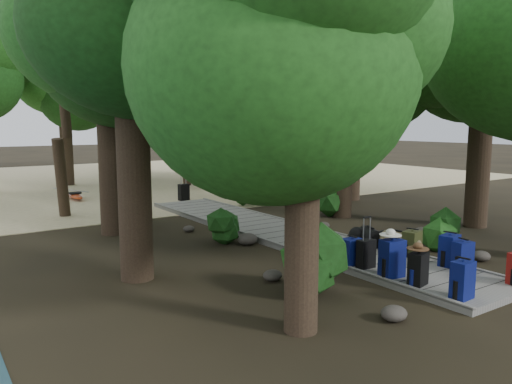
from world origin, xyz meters
TOP-DOWN VIEW (x-y plane):
  - ground at (0.00, 0.00)m, footprint 120.00×120.00m
  - sand_beach at (0.00, 16.00)m, footprint 40.00×22.00m
  - boardwalk at (0.00, 1.00)m, footprint 2.00×12.00m
  - backpack_left_a at (-0.70, -4.61)m, footprint 0.38×0.28m
  - backpack_left_b at (-0.71, -3.78)m, footprint 0.39×0.31m
  - backpack_left_c at (-0.72, -3.21)m, footprint 0.44×0.34m
  - backpack_left_d at (-0.76, -2.25)m, footprint 0.39×0.29m
  - backpack_right_b at (0.65, -3.73)m, footprint 0.39×0.30m
  - backpack_right_c at (0.76, -3.37)m, footprint 0.44×0.35m
  - backpack_right_d at (0.74, -2.50)m, footprint 0.44×0.36m
  - duffel_right_khaki at (0.78, -2.15)m, footprint 0.51×0.71m
  - duffel_right_black at (0.71, -1.36)m, footprint 0.61×0.74m
  - suitcase_on_boardwalk at (-0.69, -2.56)m, footprint 0.36×0.20m
  - lone_suitcase_on_sand at (0.49, 7.72)m, footprint 0.42×0.28m
  - hat_brown at (-0.71, -3.75)m, footprint 0.37×0.37m
  - hat_white at (-0.72, -3.16)m, footprint 0.39×0.39m
  - kayak at (-2.81, 10.25)m, footprint 0.91×3.53m
  - sun_lounger at (3.01, 10.15)m, footprint 0.85×1.82m
  - tree_right_b at (5.17, -1.16)m, footprint 4.99×4.99m
  - tree_right_c at (3.10, 1.99)m, footprint 4.64×4.64m
  - tree_right_d at (5.86, 4.43)m, footprint 5.72×5.72m
  - tree_right_e at (4.03, 7.28)m, footprint 4.71×4.71m
  - tree_right_f at (6.35, 9.14)m, footprint 5.54×5.54m
  - tree_left_a at (-3.43, -3.92)m, footprint 4.06×4.06m
  - tree_left_b at (-4.44, -0.37)m, footprint 4.83×4.83m
  - tree_left_c at (-3.56, 3.66)m, footprint 4.93×4.93m
  - tree_back_a at (-1.87, 15.08)m, footprint 4.61×4.61m
  - tree_back_b at (1.76, 15.82)m, footprint 5.00×5.00m
  - tree_back_c at (5.30, 15.97)m, footprint 5.25×5.25m
  - palm_right_a at (3.22, 6.58)m, footprint 4.03×4.03m
  - palm_right_b at (4.74, 10.62)m, footprint 4.75×4.75m
  - palm_right_c at (2.89, 11.95)m, footprint 4.88×4.88m
  - palm_left_a at (-4.24, 6.88)m, footprint 4.60×4.60m
  - rock_left_a at (-2.07, -4.42)m, footprint 0.41×0.37m
  - rock_left_b at (-2.42, -1.89)m, footprint 0.37×0.33m
  - rock_left_c at (-1.29, 0.68)m, footprint 0.50×0.45m
  - rock_left_d at (-1.81, 2.74)m, footprint 0.31×0.28m
  - rock_right_a at (1.99, -3.30)m, footprint 0.40×0.36m
  - rock_right_b at (2.77, -1.21)m, footprint 0.48×0.43m
  - rock_right_c at (1.45, 1.02)m, footprint 0.34×0.31m
  - shrub_left_a at (-2.36, -2.93)m, footprint 1.26×1.26m
  - shrub_left_b at (-1.72, 1.17)m, footprint 0.90×0.90m
  - shrub_left_c at (-2.94, 4.75)m, footprint 1.28×1.28m
  - shrub_right_a at (2.17, -2.31)m, footprint 0.91×0.91m
  - shrub_right_b at (2.94, 2.36)m, footprint 1.33×1.33m
  - shrub_right_c at (1.74, 5.38)m, footprint 0.82×0.82m

SIDE VIEW (x-z plane):
  - ground at x=0.00m, z-range 0.00..0.00m
  - sand_beach at x=0.00m, z-range 0.00..0.02m
  - boardwalk at x=0.00m, z-range 0.00..0.12m
  - rock_left_d at x=-1.81m, z-range 0.00..0.17m
  - rock_right_c at x=1.45m, z-range 0.00..0.19m
  - rock_left_b at x=-2.42m, z-range 0.00..0.20m
  - rock_right_a at x=1.99m, z-range 0.00..0.22m
  - rock_left_a at x=-2.07m, z-range 0.00..0.22m
  - rock_right_b at x=2.77m, z-range 0.00..0.27m
  - rock_left_c at x=-1.29m, z-range 0.00..0.27m
  - kayak at x=-2.81m, z-range 0.02..0.37m
  - sun_lounger at x=3.01m, z-range 0.02..0.59m
  - duffel_right_black at x=0.71m, z-range 0.12..0.52m
  - lone_suitcase_on_sand at x=0.49m, z-range 0.02..0.63m
  - duffel_right_khaki at x=0.78m, z-range 0.12..0.56m
  - shrub_right_c at x=1.74m, z-range 0.00..0.74m
  - suitcase_on_boardwalk at x=-0.69m, z-range 0.12..0.67m
  - shrub_left_b at x=-1.72m, z-range 0.00..0.81m
  - shrub_right_a at x=2.17m, z-range 0.00..0.82m
  - backpack_left_d at x=-0.76m, z-range 0.12..0.70m
  - backpack_right_d at x=0.74m, z-range 0.12..0.71m
  - backpack_left_b at x=-0.71m, z-range 0.12..0.75m
  - backpack_right_b at x=0.65m, z-range 0.12..0.75m
  - backpack_left_a at x=-0.70m, z-range 0.12..0.79m
  - backpack_right_c at x=0.76m, z-range 0.12..0.80m
  - backpack_left_c at x=-0.72m, z-range 0.12..0.88m
  - shrub_left_a at x=-2.36m, z-range 0.00..1.14m
  - shrub_left_c at x=-2.94m, z-range 0.00..1.15m
  - shrub_right_b at x=2.94m, z-range 0.00..1.19m
  - hat_brown at x=-0.71m, z-range 0.75..0.86m
  - hat_white at x=-0.72m, z-range 0.88..1.01m
  - tree_left_a at x=-3.43m, z-range 0.00..6.77m
  - palm_right_a at x=3.22m, z-range 0.00..6.87m
  - palm_left_a at x=-4.24m, z-range 0.00..7.32m
  - palm_right_c at x=2.89m, z-range 0.00..7.77m
  - tree_back_a at x=-1.87m, z-range 0.00..7.98m
  - tree_right_c at x=3.10m, z-range 0.00..8.02m
  - tree_right_e at x=4.03m, z-range 0.00..8.49m
  - tree_left_c at x=-3.56m, z-range 0.00..8.57m
  - tree_left_b at x=-4.44m, z-range 0.00..8.70m
  - tree_right_b at x=5.17m, z-range 0.00..8.91m
  - tree_back_b at x=1.76m, z-range 0.00..8.93m
  - palm_right_b at x=4.74m, z-range 0.00..9.17m
  - tree_back_c at x=5.30m, z-range 0.00..9.45m
  - tree_right_f at x=6.35m, z-range 0.00..9.89m
  - tree_right_d at x=5.86m, z-range 0.00..10.49m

